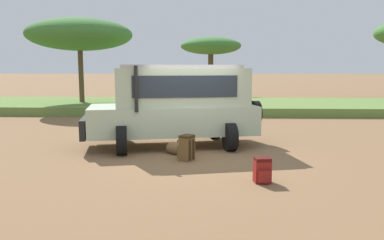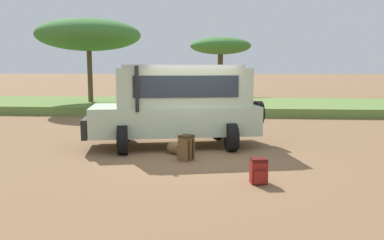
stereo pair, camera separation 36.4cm
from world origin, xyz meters
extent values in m
plane|color=olive|center=(0.00, 0.00, 0.00)|extent=(320.00, 320.00, 0.00)
cube|color=olive|center=(0.00, 11.48, 0.22)|extent=(120.00, 7.00, 0.44)
cube|color=#B2C6A8|center=(-0.68, 1.25, 0.82)|extent=(5.19, 2.90, 0.84)
cube|color=#B2C6A8|center=(-0.44, 1.31, 1.79)|extent=(4.11, 2.56, 1.10)
cube|color=#232D38|center=(-1.93, 0.98, 1.74)|extent=(0.39, 1.54, 0.77)
cube|color=#232D38|center=(-0.25, 0.43, 1.84)|extent=(2.88, 0.66, 0.60)
cube|color=#232D38|center=(-0.63, 2.19, 1.84)|extent=(2.88, 0.66, 0.60)
cube|color=#B7B7B7|center=(-0.49, 1.30, 2.39)|extent=(3.71, 2.40, 0.10)
cube|color=black|center=(-3.19, 0.71, 0.65)|extent=(0.50, 1.61, 0.56)
cylinder|color=black|center=(-1.55, 0.07, 1.79)|extent=(0.10, 0.10, 1.25)
cylinder|color=black|center=(-1.96, -0.02, 0.40)|extent=(0.44, 0.84, 0.80)
cylinder|color=black|center=(-2.37, 1.88, 0.40)|extent=(0.44, 0.84, 0.80)
cylinder|color=black|center=(1.01, 0.63, 0.40)|extent=(0.44, 0.84, 0.80)
cylinder|color=black|center=(0.60, 2.52, 0.40)|extent=(0.44, 0.84, 0.80)
cylinder|color=black|center=(1.85, 1.80, 0.97)|extent=(0.37, 0.77, 0.74)
cube|color=brown|center=(-0.16, -0.54, 0.30)|extent=(0.42, 0.44, 0.59)
cube|color=brown|center=(-0.31, -0.45, 0.22)|extent=(0.21, 0.27, 0.33)
cube|color=#3A2A16|center=(-0.16, -0.54, 0.62)|extent=(0.42, 0.44, 0.07)
cylinder|color=#3A2A16|center=(-0.07, -0.69, 0.30)|extent=(0.04, 0.04, 0.50)
cylinder|color=#3A2A16|center=(0.02, -0.56, 0.30)|extent=(0.04, 0.04, 0.50)
cube|color=maroon|center=(1.50, -2.34, 0.23)|extent=(0.37, 0.30, 0.46)
cube|color=maroon|center=(1.52, -2.51, 0.17)|extent=(0.26, 0.12, 0.25)
cube|color=#4D100E|center=(1.50, -2.34, 0.49)|extent=(0.35, 0.31, 0.07)
cylinder|color=#4D100E|center=(1.55, -2.19, 0.23)|extent=(0.04, 0.04, 0.39)
cylinder|color=#4D100E|center=(1.40, -2.21, 0.23)|extent=(0.04, 0.04, 0.39)
cylinder|color=brown|center=(-0.40, 0.08, 0.16)|extent=(0.63, 0.57, 0.33)
sphere|color=brown|center=(-0.62, 0.23, 0.16)|extent=(0.32, 0.32, 0.32)
sphere|color=brown|center=(-0.17, -0.07, 0.16)|extent=(0.32, 0.32, 0.32)
torus|color=#493721|center=(-0.40, 0.08, 0.35)|extent=(0.15, 0.11, 0.16)
cylinder|color=brown|center=(-6.81, 11.10, 1.73)|extent=(0.28, 0.28, 3.45)
ellipsoid|color=#3D7533|center=(-6.81, 11.10, 4.21)|extent=(5.87, 5.32, 1.77)
cylinder|color=brown|center=(0.56, 20.02, 1.77)|extent=(0.41, 0.41, 3.53)
ellipsoid|color=#3D7533|center=(0.56, 20.02, 4.10)|extent=(4.75, 4.74, 1.33)
camera|label=1|loc=(0.38, -9.88, 2.33)|focal=35.00mm
camera|label=2|loc=(0.74, -9.86, 2.33)|focal=35.00mm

